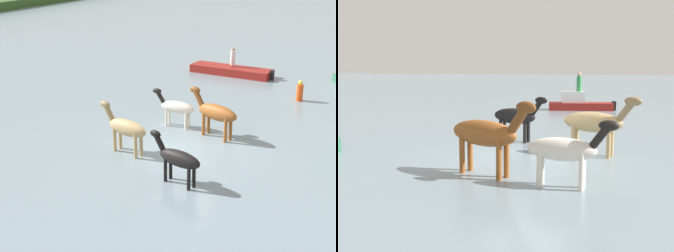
{
  "view_description": "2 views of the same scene",
  "coord_description": "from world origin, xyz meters",
  "views": [
    {
      "loc": [
        -17.33,
        -6.8,
        7.75
      ],
      "look_at": [
        0.3,
        0.76,
        0.88
      ],
      "focal_mm": 52.36,
      "sensor_mm": 36.0,
      "label": 1
    },
    {
      "loc": [
        12.5,
        2.25,
        3.03
      ],
      "look_at": [
        0.69,
        -0.53,
        1.15
      ],
      "focal_mm": 44.53,
      "sensor_mm": 36.0,
      "label": 2
    }
  ],
  "objects": [
    {
      "name": "boat_tender_starboard",
      "position": [
        -13.96,
        0.77,
        0.3
      ],
      "size": [
        1.69,
        4.22,
        1.32
      ],
      "rotation": [
        0.0,
        0.0,
        4.87
      ],
      "color": "maroon",
      "rests_on": "ground_plane"
    },
    {
      "name": "horse_dark_mare",
      "position": [
        -2.85,
        -0.96,
        0.97
      ],
      "size": [
        1.02,
        2.25,
        1.75
      ],
      "rotation": [
        0.0,
        0.0,
        1.27
      ],
      "color": "black",
      "rests_on": "ground_plane"
    },
    {
      "name": "horse_dun_straggler",
      "position": [
        -1.07,
        2.02,
        1.09
      ],
      "size": [
        1.15,
        2.53,
        1.97
      ],
      "rotation": [
        0.0,
        0.0,
        1.27
      ],
      "color": "tan",
      "rests_on": "ground_plane"
    },
    {
      "name": "horse_lead",
      "position": [
        2.07,
        -0.73,
        1.14
      ],
      "size": [
        1.39,
        2.61,
        2.07
      ],
      "rotation": [
        0.0,
        0.0,
        1.19
      ],
      "color": "brown",
      "rests_on": "ground_plane"
    },
    {
      "name": "horse_mid_herd",
      "position": [
        2.68,
        1.39,
        0.94
      ],
      "size": [
        0.69,
        2.2,
        1.7
      ],
      "rotation": [
        0.0,
        0.0,
        1.46
      ],
      "color": "silver",
      "rests_on": "ground_plane"
    },
    {
      "name": "person_spotter_bow",
      "position": [
        -14.03,
        0.72,
        1.72
      ],
      "size": [
        0.32,
        0.32,
        1.19
      ],
      "color": "#338C4C",
      "rests_on": "boat_tender_starboard"
    },
    {
      "name": "ground_plane",
      "position": [
        0.0,
        0.0,
        0.0
      ],
      "size": [
        170.03,
        170.03,
        0.0
      ],
      "primitive_type": "plane",
      "color": "gray"
    }
  ]
}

